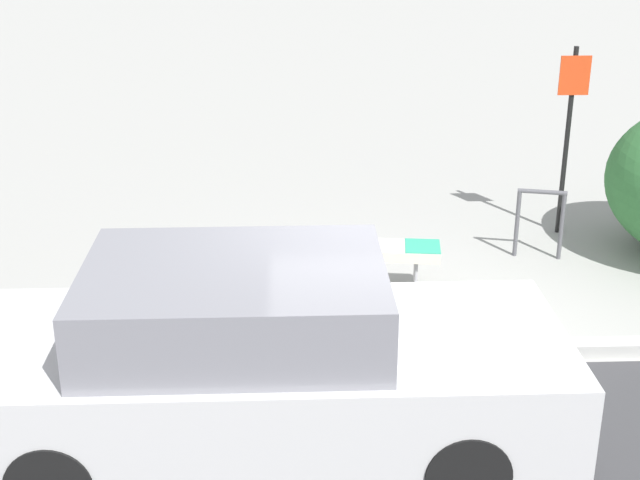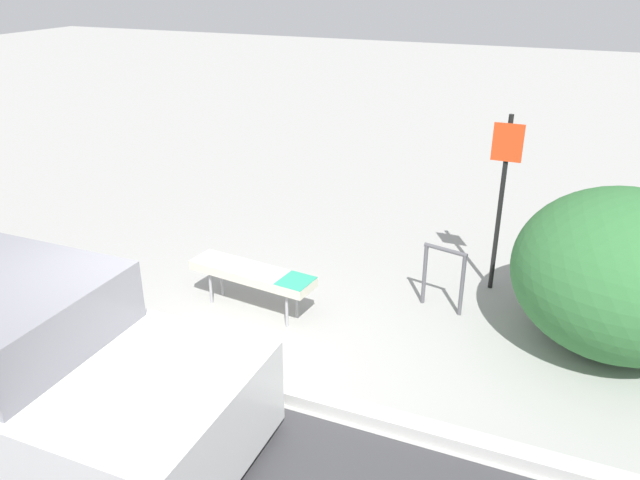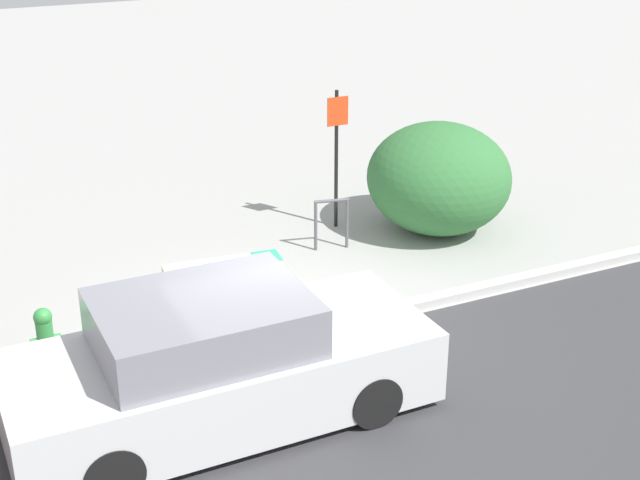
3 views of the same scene
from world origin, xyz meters
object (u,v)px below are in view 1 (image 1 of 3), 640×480
at_px(sign_post, 569,124).
at_px(fire_hydrant, 107,292).
at_px(bench, 363,250).
at_px(parked_car_near, 256,367).
at_px(bike_rack, 540,217).

distance_m(sign_post, fire_hydrant, 5.75).
height_order(bench, fire_hydrant, fire_hydrant).
relative_size(sign_post, parked_car_near, 0.51).
bearing_deg(parked_car_near, bench, 68.82).
relative_size(bench, parked_car_near, 0.36).
relative_size(sign_post, fire_hydrant, 3.01).
relative_size(bench, sign_post, 0.71).
bearing_deg(bike_rack, sign_post, 58.80).
distance_m(bench, sign_post, 3.24).
xyz_separation_m(sign_post, parked_car_near, (-3.61, -4.41, -0.71)).
bearing_deg(parked_car_near, fire_hydrant, 127.11).
bearing_deg(parked_car_near, sign_post, 50.40).
height_order(bike_rack, parked_car_near, parked_car_near).
xyz_separation_m(fire_hydrant, parked_car_near, (1.49, -1.95, 0.26)).
distance_m(bike_rack, fire_hydrant, 4.92).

